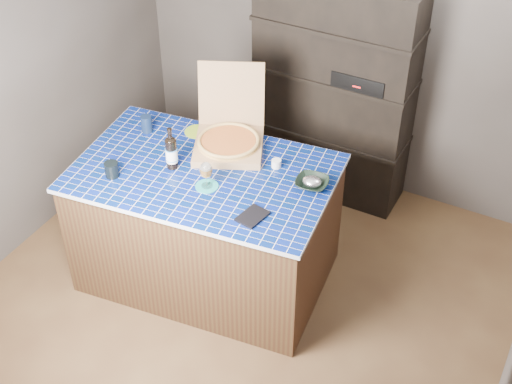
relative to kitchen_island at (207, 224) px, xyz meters
The scene contains 14 objects.
room 0.88m from the kitchen_island, 27.64° to the right, with size 3.50×3.50×3.50m.
shelving_unit 1.47m from the kitchen_island, 76.04° to the left, with size 1.20×0.41×1.80m.
kitchen_island is the anchor object (origin of this frame).
pizza_box 0.61m from the kitchen_island, 88.09° to the left, with size 0.64×0.69×0.49m.
mead_bottle 0.61m from the kitchen_island, 164.43° to the right, with size 0.08×0.08×0.30m.
teal_trivet 0.49m from the kitchen_island, 51.29° to the right, with size 0.15×0.15×0.01m, color teal.
wine_glass 0.61m from the kitchen_island, 51.29° to the right, with size 0.08×0.08×0.18m.
tumbler 0.77m from the kitchen_island, 147.11° to the right, with size 0.09×0.09×0.10m, color black.
dvd_case 0.73m from the kitchen_island, 27.17° to the right, with size 0.13×0.19×0.01m, color black.
bowl 0.86m from the kitchen_island, 14.90° to the left, with size 0.21×0.21×0.05m, color black.
foil_contents 0.86m from the kitchen_island, 14.90° to the left, with size 0.12×0.10×0.06m, color silver.
white_jar 0.68m from the kitchen_island, 33.59° to the left, with size 0.06×0.06×0.05m, color silver.
navy_cup 0.81m from the kitchen_island, 160.02° to the left, with size 0.08×0.08×0.12m, color #0E1B34.
green_trivet 0.65m from the kitchen_island, 126.87° to the left, with size 0.18×0.18×0.01m, color #8FBA27.
Camera 1 is at (1.69, -2.91, 3.67)m, focal length 50.00 mm.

